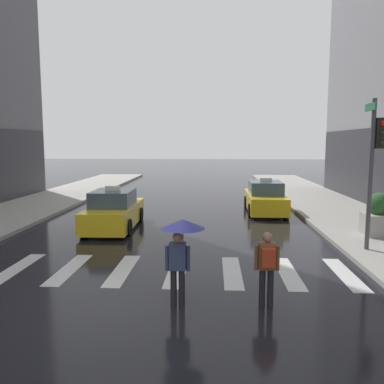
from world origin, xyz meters
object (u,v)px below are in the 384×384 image
(pedestrian_with_umbrella, at_px, (181,239))
(pedestrian_with_backpack, at_px, (267,263))
(planter_near_corner, at_px, (380,216))
(taxi_lead, at_px, (114,211))
(taxi_second, at_px, (265,199))
(traffic_light_pole, at_px, (375,153))

(pedestrian_with_umbrella, bearing_deg, pedestrian_with_backpack, 3.08)
(pedestrian_with_backpack, distance_m, planter_near_corner, 8.09)
(taxi_lead, relative_size, pedestrian_with_umbrella, 2.36)
(taxi_second, bearing_deg, pedestrian_with_backpack, -97.20)
(taxi_lead, bearing_deg, taxi_second, 31.49)
(pedestrian_with_umbrella, bearing_deg, traffic_light_pole, 37.35)
(taxi_lead, height_order, planter_near_corner, taxi_lead)
(taxi_second, xyz_separation_m, planter_near_corner, (3.52, -5.46, 0.15))
(taxi_lead, bearing_deg, planter_near_corner, -7.00)
(taxi_lead, distance_m, pedestrian_with_umbrella, 8.50)
(traffic_light_pole, distance_m, pedestrian_with_backpack, 6.25)
(traffic_light_pole, distance_m, pedestrian_with_umbrella, 7.48)
(taxi_lead, xyz_separation_m, planter_near_corner, (10.37, -1.27, 0.15))
(pedestrian_with_backpack, bearing_deg, traffic_light_pole, 47.85)
(taxi_lead, bearing_deg, pedestrian_with_backpack, -54.95)
(taxi_lead, distance_m, planter_near_corner, 10.44)
(taxi_second, bearing_deg, pedestrian_with_umbrella, -105.80)
(traffic_light_pole, relative_size, pedestrian_with_umbrella, 2.47)
(pedestrian_with_umbrella, xyz_separation_m, planter_near_corner, (6.90, 6.45, -0.64))
(taxi_second, height_order, pedestrian_with_umbrella, pedestrian_with_umbrella)
(traffic_light_pole, height_order, pedestrian_with_backpack, traffic_light_pole)
(pedestrian_with_backpack, bearing_deg, planter_near_corner, 51.69)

